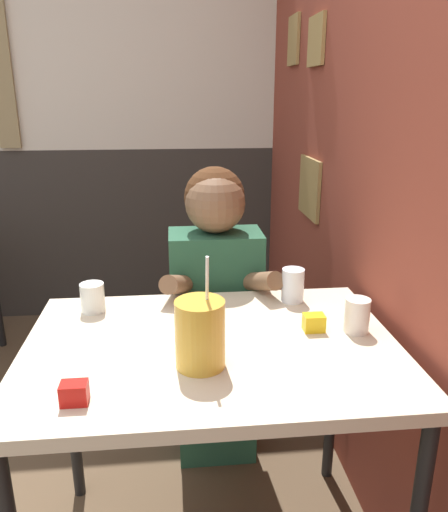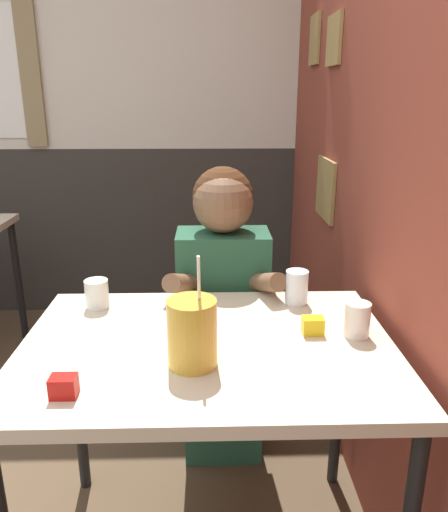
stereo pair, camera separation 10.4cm
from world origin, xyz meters
name	(u,v)px [view 2 (the right image)]	position (x,y,z in m)	size (l,w,h in m)	color
brick_wall_right	(350,115)	(1.43, 1.13, 1.35)	(0.08, 4.26, 2.70)	brown
back_wall	(69,106)	(-0.01, 2.29, 1.36)	(5.80, 0.09, 2.70)	beige
main_table	(208,367)	(0.85, 0.28, 0.70)	(1.03, 0.73, 0.77)	beige
person_seated	(223,311)	(0.90, 0.80, 0.64)	(0.42, 0.41, 1.19)	#235138
cocktail_pitcher	(192,333)	(0.81, 0.17, 0.86)	(0.13, 0.13, 0.29)	gold
glass_near_pitcher	(297,287)	(1.14, 0.55, 0.83)	(0.07, 0.07, 0.11)	silver
glass_center	(97,294)	(0.49, 0.54, 0.82)	(0.08, 0.08, 0.09)	silver
glass_far_side	(357,320)	(1.27, 0.31, 0.82)	(0.07, 0.07, 0.10)	silver
condiment_ketchup	(64,386)	(0.52, 0.03, 0.80)	(0.06, 0.04, 0.05)	#B7140F
condiment_mustard	(313,326)	(1.15, 0.33, 0.80)	(0.06, 0.04, 0.05)	yellow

